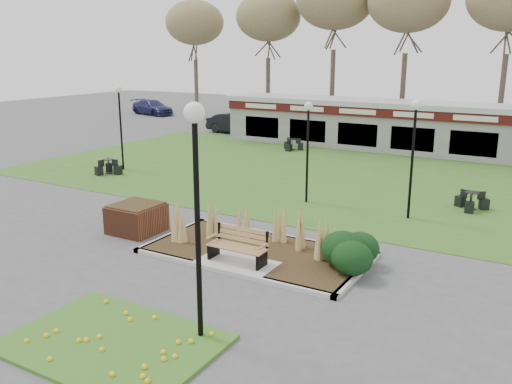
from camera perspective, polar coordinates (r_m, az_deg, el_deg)
The scene contains 18 objects.
ground at distance 14.98m, azimuth -2.31°, elevation -8.01°, with size 100.00×100.00×0.00m, color #515154.
lawn at distance 25.45m, azimuth 12.30°, elevation 1.26°, with size 34.00×16.00×0.02m, color #356821.
flower_bed at distance 11.73m, azimuth -14.85°, elevation -14.97°, with size 4.20×3.00×0.16m.
planting_bed at distance 15.37m, azimuth 4.44°, elevation -5.97°, with size 6.75×3.40×1.27m.
park_bench at distance 14.96m, azimuth -1.82°, elevation -5.61°, with size 1.70×0.66×0.93m.
brick_planter at distance 18.11m, azimuth -12.46°, elevation -2.68°, with size 1.50×1.50×0.95m.
food_pavilion at distance 32.75m, azimuth 16.81°, elevation 6.54°, with size 24.60×3.40×2.90m.
tree_backdrop at distance 40.42m, azimuth 20.41°, elevation 17.50°, with size 47.24×5.24×10.36m.
lamp_post_near_left at distance 10.38m, azimuth -6.34°, elevation 2.17°, with size 0.40×0.40×4.86m.
lamp_post_mid_right at distance 20.71m, azimuth 5.50°, elevation 6.52°, with size 0.32×0.32×3.91m.
lamp_post_far_right at distance 19.29m, azimuth 16.31°, elevation 5.96°, with size 0.35×0.35×4.17m.
lamp_post_far_left at distance 27.34m, azimuth -14.16°, elevation 8.47°, with size 0.34×0.34×4.14m.
bistro_set_a at distance 27.00m, azimuth -15.25°, elevation 2.37°, with size 1.25×1.28×0.70m.
bistro_set_b at distance 32.41m, azimuth 3.82°, elevation 4.84°, with size 1.27×1.12×0.67m.
bistro_set_d at distance 21.70m, azimuth 21.71°, elevation -1.14°, with size 1.26×1.11×0.67m.
car_silver at distance 42.39m, azimuth 0.23°, elevation 7.98°, with size 1.91×4.74×1.62m, color silver.
car_black at distance 38.93m, azimuth -2.16°, elevation 7.23°, with size 1.52×4.35×1.43m, color black.
car_blue at distance 51.35m, azimuth -10.85°, elevation 8.75°, with size 1.89×4.65×1.35m, color navy.
Camera 1 is at (7.44, -11.64, 5.78)m, focal length 38.00 mm.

